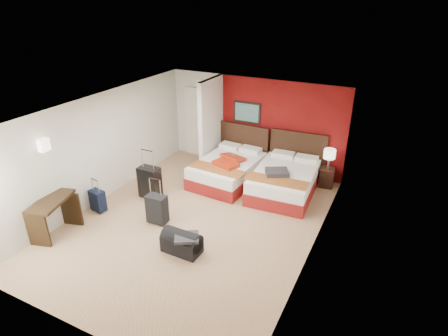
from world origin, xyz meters
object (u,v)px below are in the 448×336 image
Objects in this scene: suitcase_charcoal at (157,210)px; suitcase_black at (150,183)px; bed_left at (228,171)px; duffel_bag at (182,243)px; bed_right at (284,182)px; suitcase_navy at (98,201)px; desk at (55,217)px; nightstand at (327,177)px; red_suitcase_open at (229,161)px; table_lamp at (329,159)px.

suitcase_black is at bearing 132.00° from suitcase_charcoal.
bed_left is 2.66× the size of duffel_bag.
bed_right is 4.15× the size of suitcase_navy.
bed_right is 2.05× the size of desk.
nightstand is at bearing 29.51° from desk.
suitcase_navy is at bearing -112.39° from red_suitcase_open.
suitcase_charcoal is (0.80, -0.83, -0.06)m from suitcase_black.
suitcase_navy is at bearing 172.08° from duffel_bag.
bed_right is 1.28m from table_lamp.
table_lamp is at bearing 40.81° from bed_right.
duffel_bag is (0.50, -3.02, -0.11)m from bed_left.
duffel_bag is at bearing -111.44° from bed_right.
bed_left is at bearing 100.67° from duffel_bag.
suitcase_navy is (-4.35, -3.50, -0.00)m from nightstand.
desk is at bearing -141.93° from nightstand.
duffel_bag is (-1.87, -3.90, -0.06)m from nightstand.
duffel_bag is 0.75× the size of desk.
suitcase_charcoal is (-0.50, -2.41, 0.02)m from bed_left.
red_suitcase_open reaches higher than nightstand.
desk is at bearing -143.06° from suitcase_charcoal.
suitcase_charcoal is at bearing 149.79° from duffel_bag.
red_suitcase_open reaches higher than duffel_bag.
desk is at bearing -137.05° from bed_right.
bed_left is 4.07× the size of suitcase_navy.
desk is (-2.58, -0.66, 0.22)m from duffel_bag.
suitcase_black is (-3.67, -2.46, 0.13)m from nightstand.
suitcase_navy is (-1.98, -2.62, -0.05)m from bed_left.
bed_right reaches higher than nightstand.
duffel_bag is at bearing -123.30° from nightstand.
desk is at bearing -115.58° from bed_left.
suitcase_black reaches higher than duffel_bag.
suitcase_black is at bearing 142.56° from duffel_bag.
table_lamp is (2.37, 0.88, 0.46)m from bed_left.
red_suitcase_open is 2.41m from suitcase_charcoal.
duffel_bag is 2.67m from desk.
red_suitcase_open is at bearing -164.34° from nightstand.
bed_right is 2.40× the size of red_suitcase_open.
desk reaches higher than suitcase_black.
desk is (-0.78, -2.10, 0.03)m from suitcase_black.
desk is (-2.18, -3.59, -0.24)m from red_suitcase_open.
red_suitcase_open reaches higher than bed_right.
suitcase_charcoal is (-0.60, -2.31, -0.33)m from red_suitcase_open.
bed_left reaches higher than nightstand.
suitcase_black is at bearing -125.47° from bed_left.
suitcase_black is (-2.81, -1.63, 0.07)m from bed_right.
suitcase_charcoal is at bearing -131.06° from table_lamp.
table_lamp reaches higher than suitcase_charcoal.
suitcase_black reaches higher than red_suitcase_open.
bed_right is at bearing -135.99° from table_lamp.
table_lamp reaches higher than suitcase_black.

